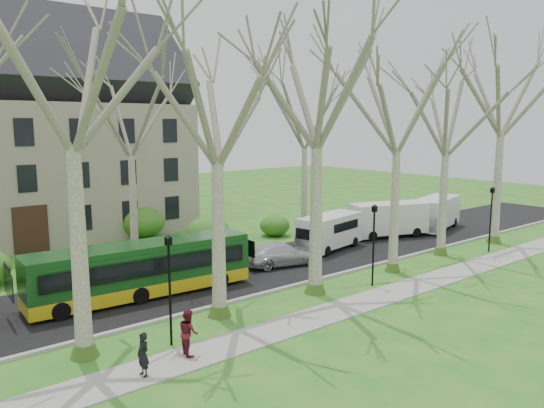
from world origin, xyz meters
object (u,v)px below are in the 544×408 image
Objects in this scene: van_b at (388,220)px; pedestrian_a at (143,355)px; sedan at (282,254)px; bus_follow at (142,269)px; van_a at (330,232)px; van_c at (436,214)px; pedestrian_b at (188,332)px.

pedestrian_a is at bearing -139.86° from van_b.
bus_follow is at bearing 103.70° from sedan.
bus_follow is 7.25× the size of pedestrian_a.
van_a is at bearing -65.17° from sedan.
van_b is 25.95m from pedestrian_a.
pedestrian_a is at bearing -165.01° from van_a.
bus_follow is at bearing 173.00° from van_a.
van_a is 0.92× the size of van_b.
sedan is 15.05m from pedestrian_a.
bus_follow is 2.31× the size of sedan.
sedan is at bearing 116.88° from pedestrian_a.
van_c is 3.88× the size of pedestrian_a.
van_c reaches higher than pedestrian_b.
van_a is at bearing 161.66° from van_c.
van_a is 3.13× the size of pedestrian_b.
van_b reaches higher than pedestrian_b.
sedan is at bearing -179.96° from van_a.
van_c is 28.63m from pedestrian_b.
van_c is (16.77, 0.48, 0.59)m from sedan.
van_b reaches higher than sedan.
pedestrian_b is at bearing -163.58° from van_a.
pedestrian_a reaches higher than sedan.
van_a is (5.20, 1.04, 0.49)m from sedan.
pedestrian_a is (-29.60, -8.33, -0.53)m from van_c.
van_a is 18.03m from pedestrian_b.
sedan is at bearing -154.52° from van_b.
van_c is at bearing -64.00° from pedestrian_b.
van_a is 3.55× the size of pedestrian_a.
pedestrian_a is (-3.76, -7.83, -0.62)m from bus_follow.
sedan is at bearing 166.06° from van_c.
van_a is at bearing -52.16° from pedestrian_b.
van_c reaches higher than sedan.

